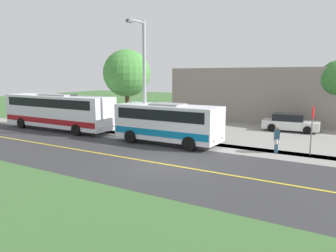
# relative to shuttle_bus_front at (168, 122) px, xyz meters

# --- Properties ---
(ground_plane) EXTENTS (120.00, 120.00, 0.00)m
(ground_plane) POSITION_rel_shuttle_bus_front_xyz_m (4.52, 2.55, -1.51)
(ground_plane) COLOR #3D6633
(road_surface) EXTENTS (8.00, 100.00, 0.01)m
(road_surface) POSITION_rel_shuttle_bus_front_xyz_m (4.52, 2.55, -1.51)
(road_surface) COLOR #333335
(road_surface) RESTS_ON ground
(sidewalk) EXTENTS (2.40, 100.00, 0.01)m
(sidewalk) POSITION_rel_shuttle_bus_front_xyz_m (-0.68, 2.55, -1.51)
(sidewalk) COLOR gray
(sidewalk) RESTS_ON ground
(parking_lot_surface) EXTENTS (14.00, 36.00, 0.01)m
(parking_lot_surface) POSITION_rel_shuttle_bus_front_xyz_m (-7.88, 5.55, -1.51)
(parking_lot_surface) COLOR gray
(parking_lot_surface) RESTS_ON ground
(road_centre_line) EXTENTS (0.16, 100.00, 0.00)m
(road_centre_line) POSITION_rel_shuttle_bus_front_xyz_m (4.52, 2.55, -1.50)
(road_centre_line) COLOR gold
(road_centre_line) RESTS_ON ground
(shuttle_bus_front) EXTENTS (2.70, 7.38, 2.74)m
(shuttle_bus_front) POSITION_rel_shuttle_bus_front_xyz_m (0.00, 0.00, 0.00)
(shuttle_bus_front) COLOR white
(shuttle_bus_front) RESTS_ON ground
(transit_bus_rear) EXTENTS (2.60, 11.04, 3.04)m
(transit_bus_rear) POSITION_rel_shuttle_bus_front_xyz_m (0.05, -10.88, 0.16)
(transit_bus_rear) COLOR white
(transit_bus_rear) RESTS_ON ground
(pedestrian_with_bags) EXTENTS (0.72, 0.34, 1.62)m
(pedestrian_with_bags) POSITION_rel_shuttle_bus_front_xyz_m (-1.13, 6.93, -0.65)
(pedestrian_with_bags) COLOR #335972
(pedestrian_with_bags) RESTS_ON ground
(stop_sign) EXTENTS (0.76, 0.07, 2.88)m
(stop_sign) POSITION_rel_shuttle_bus_front_xyz_m (-1.58, 8.77, 0.45)
(stop_sign) COLOR slate
(stop_sign) RESTS_ON ground
(street_light_pole) EXTENTS (1.97, 0.24, 8.35)m
(street_light_pole) POSITION_rel_shuttle_bus_front_xyz_m (-0.36, -2.24, 3.07)
(street_light_pole) COLOR #9E9EA3
(street_light_pole) RESTS_ON ground
(parked_car_near) EXTENTS (2.19, 4.49, 1.45)m
(parked_car_near) POSITION_rel_shuttle_bus_front_xyz_m (-9.48, 6.13, -0.82)
(parked_car_near) COLOR white
(parked_car_near) RESTS_ON ground
(tree_curbside) EXTENTS (3.89, 3.89, 6.72)m
(tree_curbside) POSITION_rel_shuttle_bus_front_xyz_m (-2.88, -5.72, 3.24)
(tree_curbside) COLOR #4C3826
(tree_curbside) RESTS_ON ground
(commercial_building) EXTENTS (10.00, 23.42, 5.32)m
(commercial_building) POSITION_rel_shuttle_bus_front_xyz_m (-16.88, 5.04, 1.15)
(commercial_building) COLOR gray
(commercial_building) RESTS_ON ground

